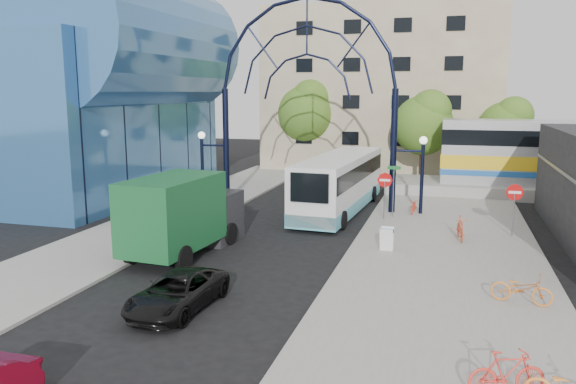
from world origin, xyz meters
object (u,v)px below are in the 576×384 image
(gateway_arch, at_px, (307,60))
(sandwich_board, at_px, (387,236))
(tree_north_a, at_px, (425,122))
(tree_north_b, at_px, (308,110))
(city_bus, at_px, (340,182))
(do_not_enter_sign, at_px, (514,198))
(bike_far_b, at_px, (507,373))
(stop_sign, at_px, (385,184))
(street_name_sign, at_px, (394,180))
(tree_north_c, at_px, (508,126))
(bike_near_b, at_px, (460,228))
(bike_far_a, at_px, (522,289))
(bike_near_a, at_px, (414,206))
(green_truck, at_px, (184,214))
(black_suv, at_px, (177,292))

(gateway_arch, height_order, sandwich_board, gateway_arch)
(gateway_arch, bearing_deg, tree_north_a, 62.83)
(tree_north_b, xyz_separation_m, city_bus, (5.91, -16.01, -3.58))
(sandwich_board, bearing_deg, do_not_enter_sign, 36.68)
(bike_far_b, bearing_deg, stop_sign, -4.15)
(tree_north_b, relative_size, city_bus, 0.68)
(gateway_arch, distance_m, street_name_sign, 8.38)
(tree_north_b, bearing_deg, tree_north_c, -7.12)
(stop_sign, relative_size, tree_north_b, 0.31)
(tree_north_c, relative_size, bike_far_b, 3.68)
(do_not_enter_sign, height_order, street_name_sign, street_name_sign)
(stop_sign, height_order, bike_near_b, stop_sign)
(tree_north_c, bearing_deg, bike_far_a, -93.62)
(tree_north_c, xyz_separation_m, bike_far_a, (-1.70, -26.93, -3.66))
(bike_near_b, distance_m, bike_far_b, 13.74)
(bike_near_a, bearing_deg, tree_north_b, 125.68)
(sandwich_board, bearing_deg, tree_north_b, 111.59)
(do_not_enter_sign, xyz_separation_m, city_bus, (-8.97, 3.91, -0.29))
(bike_near_b, bearing_deg, sandwich_board, -145.25)
(bike_near_a, relative_size, bike_near_b, 0.85)
(street_name_sign, distance_m, city_bus, 3.46)
(stop_sign, distance_m, street_name_sign, 0.74)
(sandwich_board, relative_size, green_truck, 0.14)
(street_name_sign, bearing_deg, do_not_enter_sign, -24.16)
(tree_north_c, bearing_deg, tree_north_b, 172.88)
(black_suv, xyz_separation_m, bike_near_b, (8.69, 10.94, 0.08))
(city_bus, height_order, bike_near_b, city_bus)
(city_bus, distance_m, bike_near_a, 4.36)
(tree_north_b, bearing_deg, tree_north_a, -21.80)
(tree_north_a, height_order, city_bus, tree_north_a)
(bike_far_b, bearing_deg, gateway_arch, 6.98)
(stop_sign, relative_size, bike_far_b, 1.42)
(tree_north_b, height_order, tree_north_c, tree_north_b)
(tree_north_a, height_order, green_truck, tree_north_a)
(do_not_enter_sign, relative_size, city_bus, 0.21)
(sandwich_board, relative_size, tree_north_c, 0.15)
(tree_north_b, height_order, bike_far_b, tree_north_b)
(tree_north_b, xyz_separation_m, black_suv, (3.84, -32.18, -4.69))
(black_suv, bearing_deg, stop_sign, 74.81)
(tree_north_b, bearing_deg, green_truck, -87.39)
(tree_north_a, relative_size, bike_near_a, 4.62)
(sandwich_board, bearing_deg, street_name_sign, 93.46)
(bike_near_a, bearing_deg, stop_sign, -122.31)
(gateway_arch, distance_m, bike_near_b, 12.86)
(do_not_enter_sign, relative_size, tree_north_c, 0.38)
(bike_far_a, bearing_deg, black_suv, 117.91)
(bike_far_a, height_order, bike_far_b, bike_far_b)
(tree_north_b, distance_m, bike_far_b, 37.70)
(gateway_arch, distance_m, bike_near_a, 10.17)
(bike_near_b, bearing_deg, stop_sign, 132.31)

